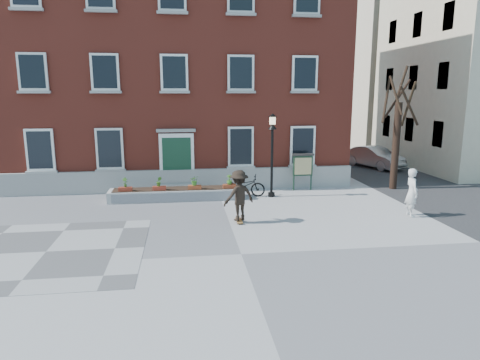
{
  "coord_description": "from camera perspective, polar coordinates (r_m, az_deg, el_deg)",
  "views": [
    {
      "loc": [
        -1.69,
        -12.27,
        4.86
      ],
      "look_at": [
        0.5,
        4.0,
        1.5
      ],
      "focal_mm": 32.0,
      "sensor_mm": 36.0,
      "label": 1
    }
  ],
  "objects": [
    {
      "name": "side_street",
      "position": [
        37.68,
        24.61,
        13.85
      ],
      "size": [
        15.2,
        36.0,
        14.5
      ],
      "color": "#333335",
      "rests_on": "ground"
    },
    {
      "name": "planter_assembly",
      "position": [
        19.98,
        -8.32,
        -1.73
      ],
      "size": [
        6.2,
        1.12,
        1.15
      ],
      "color": "beige",
      "rests_on": "ground"
    },
    {
      "name": "brick_building",
      "position": [
        26.29,
        -8.61,
        14.59
      ],
      "size": [
        18.4,
        10.85,
        12.6
      ],
      "color": "#963728",
      "rests_on": "ground"
    },
    {
      "name": "ground",
      "position": [
        13.31,
        0.17,
        -9.86
      ],
      "size": [
        100.0,
        100.0,
        0.0
      ],
      "primitive_type": "plane",
      "color": "#979799",
      "rests_on": "ground"
    },
    {
      "name": "bicycle",
      "position": [
        20.37,
        0.55,
        -0.72
      ],
      "size": [
        2.1,
        1.18,
        1.05
      ],
      "primitive_type": "imported",
      "rotation": [
        0.0,
        0.0,
        1.31
      ],
      "color": "black",
      "rests_on": "ground"
    },
    {
      "name": "checker_patch",
      "position": [
        14.77,
        -24.44,
        -8.7
      ],
      "size": [
        6.0,
        6.0,
        0.01
      ],
      "primitive_type": "cube",
      "color": "#525254",
      "rests_on": "ground"
    },
    {
      "name": "bystander",
      "position": [
        18.3,
        21.93,
        -1.56
      ],
      "size": [
        0.51,
        0.73,
        1.94
      ],
      "primitive_type": "imported",
      "rotation": [
        0.0,
        0.0,
        1.51
      ],
      "color": "silver",
      "rests_on": "ground"
    },
    {
      "name": "parked_car",
      "position": [
        29.53,
        17.52,
        2.92
      ],
      "size": [
        2.88,
        4.46,
        1.39
      ],
      "primitive_type": "imported",
      "rotation": [
        0.0,
        0.0,
        0.37
      ],
      "color": "#BBBDC0",
      "rests_on": "ground"
    },
    {
      "name": "bare_tree",
      "position": [
        23.02,
        20.17,
        5.71
      ],
      "size": [
        1.83,
        1.83,
        6.16
      ],
      "color": "black",
      "rests_on": "ground"
    },
    {
      "name": "skateboarder",
      "position": [
        16.16,
        -0.13,
        -2.09
      ],
      "size": [
        1.44,
        1.15,
        2.02
      ],
      "color": "brown",
      "rests_on": "ground"
    },
    {
      "name": "lamp_post",
      "position": [
        20.0,
        4.31,
        4.87
      ],
      "size": [
        0.4,
        0.4,
        3.93
      ],
      "color": "black",
      "rests_on": "ground"
    },
    {
      "name": "notice_board",
      "position": [
        21.69,
        8.38,
        1.9
      ],
      "size": [
        1.1,
        0.16,
        1.87
      ],
      "color": "#172F20",
      "rests_on": "ground"
    }
  ]
}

